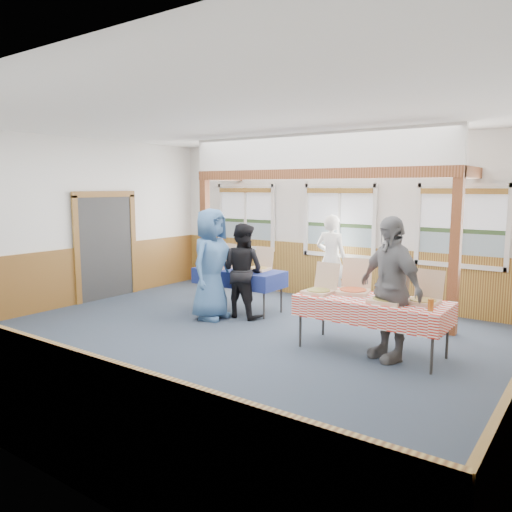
{
  "coord_description": "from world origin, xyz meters",
  "views": [
    {
      "loc": [
        4.36,
        -5.54,
        2.26
      ],
      "look_at": [
        -0.28,
        1.0,
        1.15
      ],
      "focal_mm": 35.0,
      "sensor_mm": 36.0,
      "label": 1
    }
  ],
  "objects": [
    {
      "name": "wainscot_left",
      "position": [
        -3.98,
        0.0,
        0.55
      ],
      "size": [
        0.05,
        6.98,
        1.1
      ],
      "primitive_type": "cube",
      "color": "brown",
      "rests_on": "floor"
    },
    {
      "name": "pizza_box_b",
      "position": [
        -0.78,
        1.81,
        0.82
      ],
      "size": [
        0.41,
        0.48,
        0.41
      ],
      "rotation": [
        0.0,
        0.0,
        0.08
      ],
      "color": "#CEA989",
      "rests_on": "table_left"
    },
    {
      "name": "post_right",
      "position": [
        2.5,
        2.3,
        1.2
      ],
      "size": [
        0.15,
        0.15,
        2.4
      ],
      "primitive_type": "cube",
      "color": "#582C13",
      "rests_on": "floor"
    },
    {
      "name": "post_left",
      "position": [
        -2.5,
        2.3,
        1.2
      ],
      "size": [
        0.15,
        0.15,
        2.4
      ],
      "primitive_type": "cube",
      "color": "#582C13",
      "rests_on": "floor"
    },
    {
      "name": "window_right",
      "position": [
        2.3,
        3.46,
        1.68
      ],
      "size": [
        1.56,
        0.1,
        1.46
      ],
      "color": "silver",
      "rests_on": "wall_back"
    },
    {
      "name": "pizza_box_c",
      "position": [
        1.07,
        0.68,
        0.82
      ],
      "size": [
        0.41,
        0.49,
        0.42
      ],
      "rotation": [
        0.0,
        0.0,
        -0.06
      ],
      "color": "#CEA989",
      "rests_on": "table_right"
    },
    {
      "name": "pizza_box_a",
      "position": [
        -1.52,
        1.54,
        0.82
      ],
      "size": [
        0.5,
        0.57,
        0.45
      ],
      "rotation": [
        0.0,
        0.0,
        -0.19
      ],
      "color": "#CEA989",
      "rests_on": "table_left"
    },
    {
      "name": "man_blue",
      "position": [
        -1.13,
        0.89,
        0.95
      ],
      "size": [
        0.7,
        0.99,
        1.9
      ],
      "primitive_type": "imported",
      "rotation": [
        0.0,
        0.0,
        1.67
      ],
      "color": "#3B6295",
      "rests_on": "floor"
    },
    {
      "name": "wall_left",
      "position": [
        -4.0,
        0.0,
        1.6
      ],
      "size": [
        0.0,
        8.0,
        8.0
      ],
      "primitive_type": "plane",
      "rotation": [
        1.57,
        0.0,
        1.57
      ],
      "color": "silver",
      "rests_on": "floor"
    },
    {
      "name": "drink_glass",
      "position": [
        2.67,
        0.52,
        0.83
      ],
      "size": [
        0.07,
        0.07,
        0.15
      ],
      "primitive_type": "cylinder",
      "color": "#A7561B",
      "rests_on": "table_right"
    },
    {
      "name": "woman_white",
      "position": [
        0.02,
        3.1,
        0.87
      ],
      "size": [
        0.64,
        0.42,
        1.74
      ],
      "primitive_type": "imported",
      "rotation": [
        0.0,
        0.0,
        3.15
      ],
      "color": "white",
      "rests_on": "floor"
    },
    {
      "name": "ceiling",
      "position": [
        0.0,
        0.0,
        3.2
      ],
      "size": [
        8.0,
        8.0,
        0.0
      ],
      "primitive_type": "plane",
      "rotation": [
        3.14,
        0.0,
        0.0
      ],
      "color": "white",
      "rests_on": "wall_back"
    },
    {
      "name": "wainscot_back",
      "position": [
        0.0,
        3.48,
        0.55
      ],
      "size": [
        7.98,
        0.05,
        1.1
      ],
      "primitive_type": "cube",
      "color": "brown",
      "rests_on": "floor"
    },
    {
      "name": "table_right",
      "position": [
        1.82,
        0.77,
        0.7
      ],
      "size": [
        2.16,
        1.32,
        0.76
      ],
      "rotation": [
        0.0,
        0.0,
        -0.22
      ],
      "color": "#2D2D2D",
      "rests_on": "floor"
    },
    {
      "name": "person_grey",
      "position": [
        2.09,
        0.67,
        0.95
      ],
      "size": [
        1.2,
        0.95,
        1.9
      ],
      "primitive_type": "imported",
      "rotation": [
        0.0,
        0.0,
        -0.51
      ],
      "color": "slate",
      "rests_on": "floor"
    },
    {
      "name": "pizza_box_d",
      "position": [
        1.46,
        0.97,
        0.83
      ],
      "size": [
        0.54,
        0.61,
        0.47
      ],
      "rotation": [
        0.0,
        0.0,
        0.24
      ],
      "color": "#CEA989",
      "rests_on": "table_right"
    },
    {
      "name": "floor",
      "position": [
        0.0,
        0.0,
        0.0
      ],
      "size": [
        8.0,
        8.0,
        0.0
      ],
      "primitive_type": "plane",
      "color": "#273140",
      "rests_on": "ground"
    },
    {
      "name": "window_left",
      "position": [
        -2.3,
        3.46,
        1.68
      ],
      "size": [
        1.56,
        0.1,
        1.46
      ],
      "color": "silver",
      "rests_on": "wall_back"
    },
    {
      "name": "veggie_tray",
      "position": [
        -1.87,
        1.65,
        0.79
      ],
      "size": [
        0.38,
        0.38,
        0.09
      ],
      "color": "black",
      "rests_on": "table_left"
    },
    {
      "name": "window_mid",
      "position": [
        0.0,
        3.46,
        1.68
      ],
      "size": [
        1.56,
        0.1,
        1.46
      ],
      "color": "silver",
      "rests_on": "wall_back"
    },
    {
      "name": "cased_opening",
      "position": [
        -3.96,
        0.9,
        1.05
      ],
      "size": [
        0.06,
        1.3,
        2.1
      ],
      "primitive_type": "cube",
      "color": "#2D2D2D",
      "rests_on": "wall_left"
    },
    {
      "name": "wall_back",
      "position": [
        0.0,
        3.5,
        1.6
      ],
      "size": [
        8.0,
        0.0,
        8.0
      ],
      "primitive_type": "plane",
      "rotation": [
        1.57,
        0.0,
        0.0
      ],
      "color": "silver",
      "rests_on": "floor"
    },
    {
      "name": "pizza_box_f",
      "position": [
        2.47,
        0.92,
        0.82
      ],
      "size": [
        0.4,
        0.48,
        0.41
      ],
      "rotation": [
        0.0,
        0.0,
        -0.04
      ],
      "color": "#CEA989",
      "rests_on": "table_right"
    },
    {
      "name": "pizza_box_e",
      "position": [
        2.07,
        0.7,
        0.83
      ],
      "size": [
        0.43,
        0.52,
        0.46
      ],
      "rotation": [
        0.0,
        0.0,
        0.02
      ],
      "color": "#CEA989",
      "rests_on": "table_right"
    },
    {
      "name": "cross_beam",
      "position": [
        0.0,
        2.3,
        2.49
      ],
      "size": [
        5.15,
        0.18,
        0.18
      ],
      "primitive_type": "cube",
      "color": "#582C13",
      "rests_on": "post_left"
    },
    {
      "name": "woman_black",
      "position": [
        -0.77,
        1.29,
        0.82
      ],
      "size": [
        0.81,
        0.63,
        1.64
      ],
      "primitive_type": "imported",
      "rotation": [
        0.0,
        0.0,
        3.13
      ],
      "color": "black",
      "rests_on": "floor"
    },
    {
      "name": "table_left",
      "position": [
        -1.12,
        1.65,
        0.7
      ],
      "size": [
        1.83,
        1.43,
        0.76
      ],
      "rotation": [
        0.0,
        0.0,
        0.42
      ],
      "color": "#2D2D2D",
      "rests_on": "floor"
    }
  ]
}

